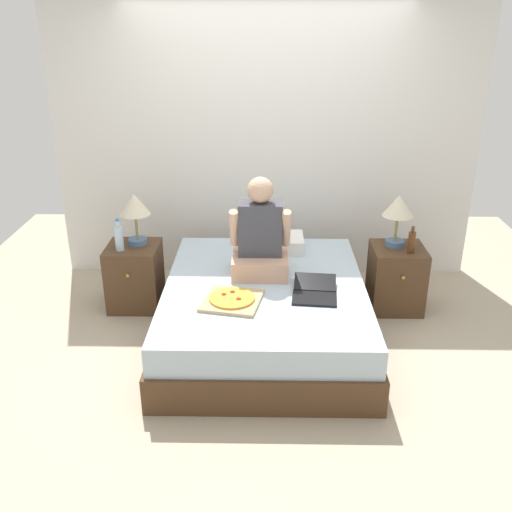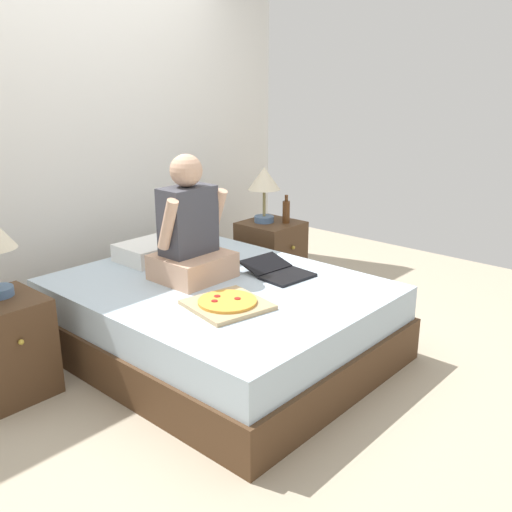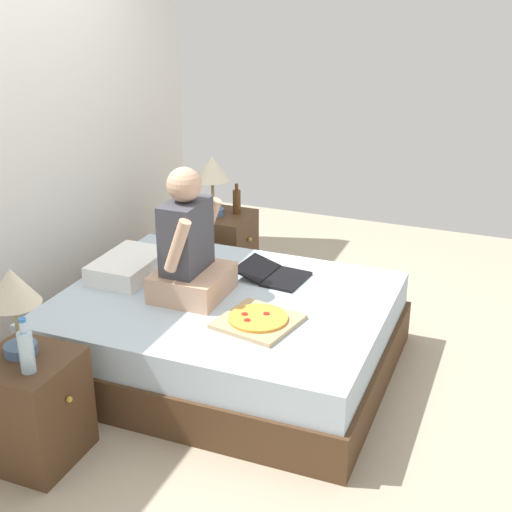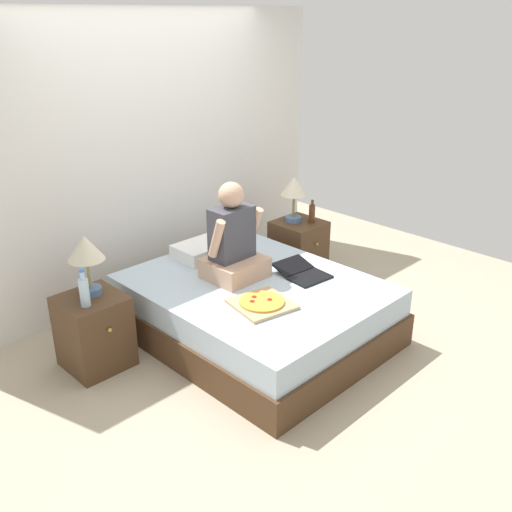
% 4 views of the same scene
% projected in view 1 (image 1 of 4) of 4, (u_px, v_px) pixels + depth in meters
% --- Properties ---
extents(ground_plane, '(5.91, 5.91, 0.00)m').
position_uv_depth(ground_plane, '(264.00, 337.00, 4.56)').
color(ground_plane, tan).
extents(wall_back, '(3.91, 0.12, 2.50)m').
position_uv_depth(wall_back, '(266.00, 146.00, 5.30)').
color(wall_back, silver).
rests_on(wall_back, ground).
extents(bed, '(1.57, 1.95, 0.48)m').
position_uv_depth(bed, '(265.00, 311.00, 4.47)').
color(bed, '#4C331E').
rests_on(bed, ground).
extents(nightstand_left, '(0.44, 0.47, 0.56)m').
position_uv_depth(nightstand_left, '(135.00, 276.00, 4.97)').
color(nightstand_left, '#4C331E').
rests_on(nightstand_left, ground).
extents(lamp_on_left_nightstand, '(0.26, 0.26, 0.45)m').
position_uv_depth(lamp_on_left_nightstand, '(135.00, 208.00, 4.77)').
color(lamp_on_left_nightstand, '#4C6B93').
rests_on(lamp_on_left_nightstand, nightstand_left).
extents(water_bottle, '(0.07, 0.07, 0.28)m').
position_uv_depth(water_bottle, '(119.00, 238.00, 4.73)').
color(water_bottle, silver).
rests_on(water_bottle, nightstand_left).
extents(nightstand_right, '(0.44, 0.47, 0.56)m').
position_uv_depth(nightstand_right, '(396.00, 278.00, 4.93)').
color(nightstand_right, '#4C331E').
rests_on(nightstand_right, ground).
extents(lamp_on_right_nightstand, '(0.26, 0.26, 0.45)m').
position_uv_depth(lamp_on_right_nightstand, '(398.00, 209.00, 4.74)').
color(lamp_on_right_nightstand, '#4C6B93').
rests_on(lamp_on_right_nightstand, nightstand_right).
extents(beer_bottle, '(0.06, 0.06, 0.23)m').
position_uv_depth(beer_bottle, '(411.00, 242.00, 4.69)').
color(beer_bottle, '#512D14').
rests_on(beer_bottle, nightstand_right).
extents(pillow, '(0.52, 0.34, 0.12)m').
position_uv_depth(pillow, '(273.00, 243.00, 4.99)').
color(pillow, white).
rests_on(pillow, bed).
extents(person_seated, '(0.47, 0.40, 0.78)m').
position_uv_depth(person_seated, '(260.00, 239.00, 4.45)').
color(person_seated, tan).
rests_on(person_seated, bed).
extents(laptop, '(0.36, 0.44, 0.07)m').
position_uv_depth(laptop, '(314.00, 293.00, 4.19)').
color(laptop, black).
rests_on(laptop, bed).
extents(pizza_box, '(0.47, 0.47, 0.05)m').
position_uv_depth(pizza_box, '(232.00, 300.00, 4.09)').
color(pizza_box, tan).
rests_on(pizza_box, bed).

